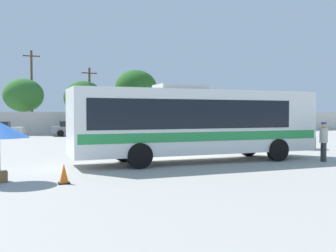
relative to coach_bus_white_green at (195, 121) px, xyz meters
The scene contains 14 objects.
ground_plane 11.03m from the coach_bus_white_green, 93.12° to the left, with size 300.00×300.00×0.00m, color #A3A099.
perimeter_wall 25.71m from the coach_bus_white_green, 91.32° to the left, with size 80.00×0.30×2.39m, color beige.
coach_bus_white_green is the anchor object (origin of this frame).
attendant_by_bus_door 6.02m from the coach_bus_white_green, 18.25° to the right, with size 0.39×0.39×1.81m.
vendor_umbrella_secondary_pink 9.42m from the coach_bus_white_green, 26.73° to the left, with size 1.87×1.87×2.03m.
parked_car_second_grey 23.01m from the coach_bus_white_green, 97.95° to the left, with size 4.67×2.22×1.47m.
parked_car_third_black 22.60m from the coach_bus_white_green, 84.25° to the left, with size 4.72×2.31×1.41m.
parked_car_rightmost_red 24.71m from the coach_bus_white_green, 68.52° to the left, with size 4.11×2.19×1.55m.
utility_pole_near 28.52m from the coach_bus_white_green, 91.92° to the left, with size 1.80×0.37×7.42m.
utility_pole_far 29.60m from the coach_bus_white_green, 104.11° to the left, with size 1.80×0.24×9.08m.
roadside_tree_midleft 29.71m from the coach_bus_white_green, 105.73° to the left, with size 4.27×4.27×6.01m.
roadside_tree_midright 28.72m from the coach_bus_white_green, 93.17° to the left, with size 4.50×4.50×5.91m.
roadside_tree_right 32.63m from the coach_bus_white_green, 80.39° to the left, with size 5.34×5.34×7.78m.
traffic_cone_on_apron 7.33m from the coach_bus_white_green, 148.17° to the right, with size 0.36×0.36×0.64m.
Camera 1 is at (-6.37, -17.21, 2.22)m, focal length 41.42 mm.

